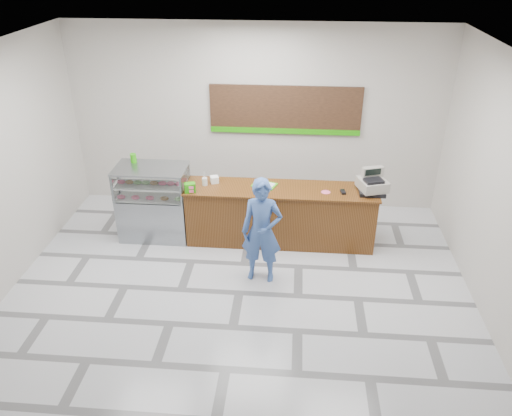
# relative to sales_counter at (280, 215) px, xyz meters

# --- Properties ---
(floor) EXTENTS (7.00, 7.00, 0.00)m
(floor) POSITION_rel_sales_counter_xyz_m (-0.55, -1.55, -0.52)
(floor) COLOR silver
(floor) RESTS_ON ground
(back_wall) EXTENTS (7.00, 0.00, 7.00)m
(back_wall) POSITION_rel_sales_counter_xyz_m (-0.55, 1.45, 1.23)
(back_wall) COLOR beige
(back_wall) RESTS_ON floor
(ceiling) EXTENTS (7.00, 7.00, 0.00)m
(ceiling) POSITION_rel_sales_counter_xyz_m (-0.55, -1.55, 2.98)
(ceiling) COLOR silver
(ceiling) RESTS_ON back_wall
(sales_counter) EXTENTS (3.26, 0.76, 1.03)m
(sales_counter) POSITION_rel_sales_counter_xyz_m (0.00, 0.00, 0.00)
(sales_counter) COLOR brown
(sales_counter) RESTS_ON floor
(display_case) EXTENTS (1.22, 0.72, 1.33)m
(display_case) POSITION_rel_sales_counter_xyz_m (-2.22, -0.00, 0.16)
(display_case) COLOR gray
(display_case) RESTS_ON floor
(menu_board) EXTENTS (2.80, 0.06, 0.90)m
(menu_board) POSITION_rel_sales_counter_xyz_m (-0.00, 1.41, 1.42)
(menu_board) COLOR black
(menu_board) RESTS_ON back_wall
(cash_register) EXTENTS (0.54, 0.55, 0.40)m
(cash_register) POSITION_rel_sales_counter_xyz_m (1.50, -0.01, 0.66)
(cash_register) COLOR black
(cash_register) RESTS_ON sales_counter
(card_terminal) EXTENTS (0.10, 0.16, 0.04)m
(card_terminal) POSITION_rel_sales_counter_xyz_m (1.03, -0.08, 0.53)
(card_terminal) COLOR black
(card_terminal) RESTS_ON sales_counter
(serving_tray) EXTENTS (0.46, 0.40, 0.02)m
(serving_tray) POSITION_rel_sales_counter_xyz_m (-0.29, 0.09, 0.52)
(serving_tray) COLOR #4ABC1D
(serving_tray) RESTS_ON sales_counter
(napkin_box) EXTENTS (0.17, 0.17, 0.11)m
(napkin_box) POSITION_rel_sales_counter_xyz_m (-1.15, 0.13, 0.57)
(napkin_box) COLOR white
(napkin_box) RESTS_ON sales_counter
(straw_cup) EXTENTS (0.09, 0.09, 0.13)m
(straw_cup) POSITION_rel_sales_counter_xyz_m (-1.30, 0.02, 0.58)
(straw_cup) COLOR silver
(straw_cup) RESTS_ON sales_counter
(promo_box) EXTENTS (0.21, 0.17, 0.16)m
(promo_box) POSITION_rel_sales_counter_xyz_m (-1.50, -0.26, 0.59)
(promo_box) COLOR #259C0A
(promo_box) RESTS_ON sales_counter
(donut_decal) EXTENTS (0.15, 0.15, 0.00)m
(donut_decal) POSITION_rel_sales_counter_xyz_m (0.75, -0.08, 0.52)
(donut_decal) COLOR #FF608D
(donut_decal) RESTS_ON sales_counter
(green_cup_left) EXTENTS (0.09, 0.09, 0.14)m
(green_cup_left) POSITION_rel_sales_counter_xyz_m (-2.58, 0.24, 0.88)
(green_cup_left) COLOR #259C0A
(green_cup_left) RESTS_ON display_case
(green_cup_right) EXTENTS (0.10, 0.10, 0.15)m
(green_cup_right) POSITION_rel_sales_counter_xyz_m (-2.55, 0.19, 0.89)
(green_cup_right) COLOR #259C0A
(green_cup_right) RESTS_ON display_case
(customer) EXTENTS (0.65, 0.45, 1.70)m
(customer) POSITION_rel_sales_counter_xyz_m (-0.24, -1.12, 0.33)
(customer) COLOR #3C5EA5
(customer) RESTS_ON floor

